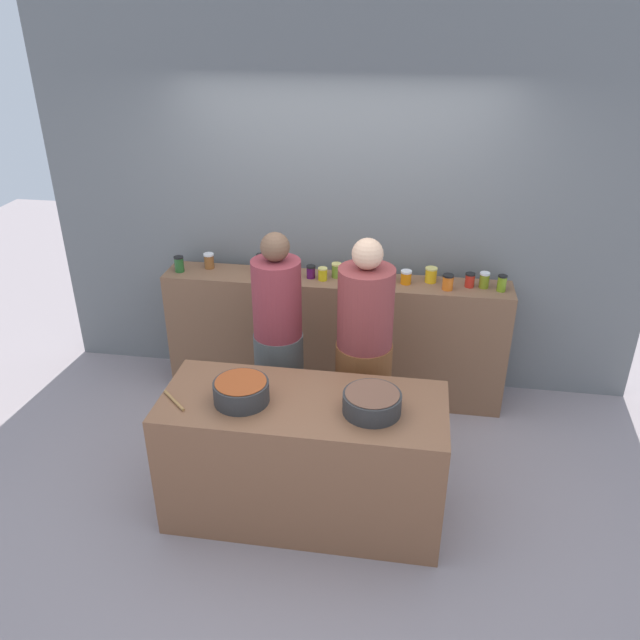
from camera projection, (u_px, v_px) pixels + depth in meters
The scene contains 25 objects.
ground at pixel (312, 478), 4.34m from camera, with size 12.00×12.00×0.00m, color gray.
storefront_wall at pixel (342, 207), 4.94m from camera, with size 4.80×0.12×3.00m, color slate.
display_shelf at pixel (334, 337), 5.08m from camera, with size 2.70×0.36×1.03m, color brown.
prep_table at pixel (304, 457), 3.89m from camera, with size 1.70×0.70×0.84m, color brown.
preserve_jar_0 at pixel (179, 264), 4.95m from camera, with size 0.08×0.08×0.13m.
preserve_jar_1 at pixel (209, 261), 5.02m from camera, with size 0.08×0.08×0.12m.
preserve_jar_2 at pixel (262, 263), 4.95m from camera, with size 0.09×0.09×0.14m.
preserve_jar_3 at pixel (283, 271), 4.86m from camera, with size 0.08×0.08×0.10m.
preserve_jar_4 at pixel (311, 272), 4.85m from camera, with size 0.07×0.07×0.10m.
preserve_jar_5 at pixel (323, 274), 4.81m from camera, with size 0.07×0.07×0.10m.
preserve_jar_6 at pixel (336, 270), 4.86m from camera, with size 0.08×0.08×0.11m.
preserve_jar_7 at pixel (358, 275), 4.78m from camera, with size 0.07×0.07×0.11m.
preserve_jar_8 at pixel (370, 278), 4.73m from camera, with size 0.08×0.08×0.11m.
preserve_jar_9 at pixel (389, 273), 4.79m from camera, with size 0.08×0.08×0.12m.
preserve_jar_10 at pixel (406, 277), 4.75m from camera, with size 0.08×0.08×0.10m.
preserve_jar_11 at pixel (431, 275), 4.77m from camera, with size 0.09×0.09×0.12m.
preserve_jar_12 at pixel (448, 282), 4.65m from camera, with size 0.08×0.08×0.12m.
preserve_jar_13 at pixel (470, 280), 4.69m from camera, with size 0.07×0.07×0.11m.
preserve_jar_14 at pixel (484, 280), 4.68m from camera, with size 0.08×0.08×0.12m.
preserve_jar_15 at pixel (502, 283), 4.62m from camera, with size 0.07×0.07×0.12m.
cooking_pot_left at pixel (241, 391), 3.67m from camera, with size 0.33×0.33×0.13m.
cooking_pot_center at pixel (372, 403), 3.57m from camera, with size 0.34×0.34×0.13m.
wooden_spoon at pixel (174, 400), 3.68m from camera, with size 0.02×0.02×0.25m, color #9E703D.
cook_with_tongs at pixel (279, 354), 4.40m from camera, with size 0.35×0.35×1.63m.
cook_in_cap at pixel (364, 364), 4.28m from camera, with size 0.38×0.38×1.64m.
Camera 1 is at (0.58, -3.33, 2.94)m, focal length 35.27 mm.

